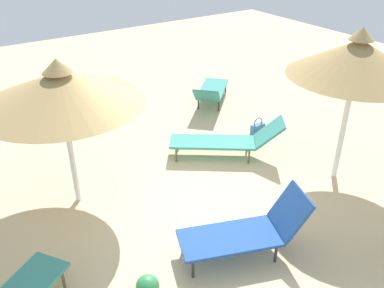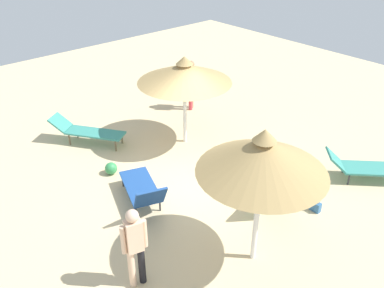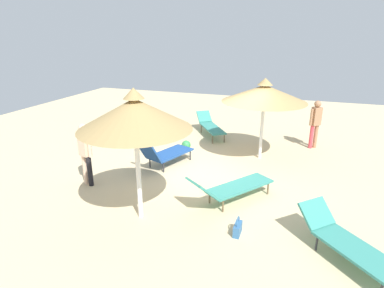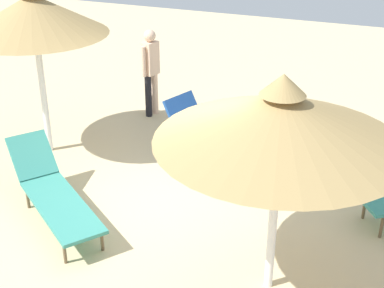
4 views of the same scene
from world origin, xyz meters
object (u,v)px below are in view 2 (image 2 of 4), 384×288
at_px(lounge_chair_edge, 87,131).
at_px(person_standing_near_left, 135,243).
at_px(lounge_chair_far_left, 261,179).
at_px(person_standing_center, 191,82).
at_px(parasol_umbrella_back, 263,157).
at_px(lounge_chair_near_right, 143,190).
at_px(beach_ball, 111,168).
at_px(handbag, 314,205).
at_px(lounge_chair_front, 364,166).
at_px(parasol_umbrella_far_right, 185,73).

xyz_separation_m(lounge_chair_edge, person_standing_near_left, (-5.29, 1.90, 0.58)).
height_order(lounge_chair_far_left, person_standing_center, person_standing_center).
height_order(parasol_umbrella_back, person_standing_center, parasol_umbrella_back).
xyz_separation_m(lounge_chair_near_right, beach_ball, (1.63, -0.12, -0.28)).
relative_size(lounge_chair_far_left, handbag, 5.41).
height_order(lounge_chair_near_right, lounge_chair_far_left, lounge_chair_near_right).
xyz_separation_m(parasol_umbrella_back, lounge_chair_edge, (6.26, 0.19, -1.96)).
height_order(lounge_chair_near_right, handbag, lounge_chair_near_right).
xyz_separation_m(lounge_chair_edge, beach_ball, (-1.85, 0.35, -0.25)).
relative_size(lounge_chair_near_right, person_standing_center, 1.16).
distance_m(lounge_chair_edge, lounge_chair_far_left, 5.33).
xyz_separation_m(lounge_chair_near_right, lounge_chair_front, (-2.82, -4.80, -0.06)).
height_order(lounge_chair_front, lounge_chair_far_left, lounge_chair_far_left).
xyz_separation_m(lounge_chair_front, person_standing_near_left, (1.01, 6.24, 0.61)).
relative_size(lounge_chair_front, person_standing_center, 1.09).
relative_size(parasol_umbrella_back, lounge_chair_front, 1.56).
distance_m(lounge_chair_front, lounge_chair_far_left, 2.75).
bearing_deg(handbag, parasol_umbrella_back, 91.70).
xyz_separation_m(parasol_umbrella_back, person_standing_center, (6.05, -3.68, -1.38)).
bearing_deg(parasol_umbrella_back, lounge_chair_front, -90.47).
bearing_deg(parasol_umbrella_far_right, parasol_umbrella_back, 155.42).
distance_m(parasol_umbrella_back, parasol_umbrella_far_right, 4.89).
xyz_separation_m(parasol_umbrella_far_right, lounge_chair_near_right, (-1.65, 2.69, -1.70)).
distance_m(parasol_umbrella_far_right, lounge_chair_far_left, 3.61).
distance_m(parasol_umbrella_back, person_standing_near_left, 2.69).
relative_size(lounge_chair_near_right, lounge_chair_far_left, 0.89).
relative_size(lounge_chair_near_right, handbag, 4.84).
bearing_deg(person_standing_center, beach_ball, 111.17).
xyz_separation_m(lounge_chair_far_left, person_standing_near_left, (-0.31, 3.82, 0.58)).
xyz_separation_m(parasol_umbrella_back, person_standing_near_left, (0.98, 2.09, -1.38)).
relative_size(lounge_chair_far_left, beach_ball, 6.89).
bearing_deg(person_standing_near_left, parasol_umbrella_far_right, -49.94).
xyz_separation_m(person_standing_near_left, handbag, (-0.91, -4.26, -0.85)).
bearing_deg(lounge_chair_far_left, parasol_umbrella_back, 126.64).
bearing_deg(lounge_chair_edge, parasol_umbrella_far_right, -129.40).
bearing_deg(handbag, lounge_chair_edge, 20.82).
height_order(lounge_chair_edge, lounge_chair_front, lounge_chair_edge).
height_order(lounge_chair_far_left, person_standing_near_left, person_standing_near_left).
height_order(lounge_chair_near_right, lounge_chair_edge, lounge_chair_near_right).
bearing_deg(parasol_umbrella_far_right, lounge_chair_front, -154.71).
bearing_deg(person_standing_near_left, person_standing_center, -48.68).
xyz_separation_m(parasol_umbrella_back, lounge_chair_far_left, (1.29, -1.73, -1.96)).
distance_m(lounge_chair_front, handbag, 1.99).
distance_m(lounge_chair_far_left, person_standing_center, 5.17).
height_order(parasol_umbrella_back, handbag, parasol_umbrella_back).
bearing_deg(person_standing_center, lounge_chair_edge, 86.78).
relative_size(parasol_umbrella_back, person_standing_center, 1.69).
relative_size(parasol_umbrella_back, person_standing_near_left, 1.69).
xyz_separation_m(person_standing_center, handbag, (-5.98, 1.51, -0.84)).
bearing_deg(parasol_umbrella_far_right, handbag, -178.19).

